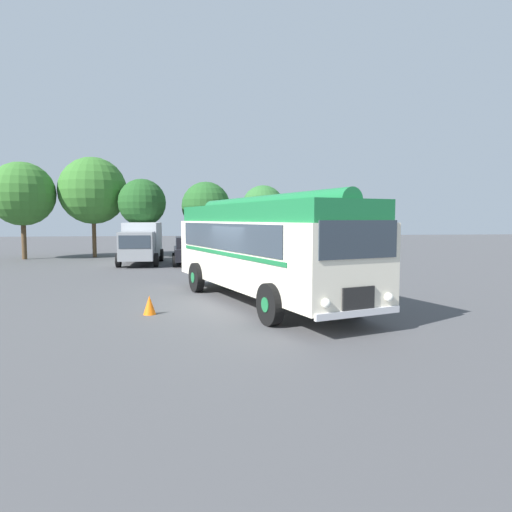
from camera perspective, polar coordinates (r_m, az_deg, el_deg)
The scene contains 11 objects.
ground_plane at distance 14.53m, azimuth -2.36°, elevation -6.20°, with size 120.00×120.00×0.00m, color #474749.
vintage_bus at distance 14.93m, azimuth 0.75°, elevation 1.42°, with size 5.51×10.35×3.49m.
car_near_left at distance 27.56m, azimuth -8.38°, elevation 0.68°, with size 2.15×4.30×1.66m.
car_mid_left at distance 28.13m, azimuth -2.48°, elevation 0.81°, with size 1.98×4.21×1.66m.
box_van at distance 28.76m, azimuth -14.10°, elevation 1.79°, with size 2.35×5.78×2.50m.
tree_far_left at distance 34.67m, azimuth -27.26°, elevation 7.00°, with size 4.28×4.28×6.55m.
tree_left_of_centre at distance 34.58m, azimuth -19.70°, elevation 7.79°, with size 4.70×4.70×7.07m.
tree_centre at distance 32.64m, azimuth -14.06°, elevation 6.40°, with size 3.26×3.26×5.49m.
tree_right_of_centre at distance 33.96m, azimuth -6.37°, elevation 6.41°, with size 3.56×3.56×5.45m.
tree_far_right at distance 33.82m, azimuth 0.91°, elevation 6.14°, with size 3.13×3.13×5.21m.
traffic_cone at distance 13.49m, azimuth -13.17°, elevation -5.98°, with size 0.36×0.36×0.55m, color orange.
Camera 1 is at (-1.23, -14.22, 2.74)m, focal length 32.00 mm.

